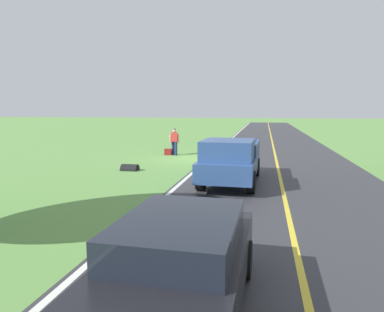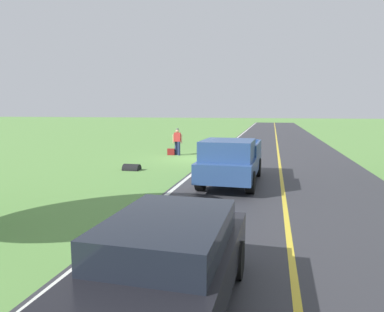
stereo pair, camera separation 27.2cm
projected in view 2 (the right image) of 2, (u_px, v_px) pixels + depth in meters
ground_plane at (196, 159)px, 20.99m from camera, size 200.00×200.00×0.00m
road_surface at (279, 161)px, 19.91m from camera, size 8.27×120.00×0.00m
lane_edge_line at (211, 159)px, 20.78m from camera, size 0.16×117.60×0.00m
lane_centre_line at (279, 161)px, 19.91m from camera, size 0.14×117.60×0.00m
hitchhiker_walking at (178, 140)px, 22.56m from camera, size 0.62×0.51×1.75m
suitcase_carried at (171, 152)px, 22.64m from camera, size 0.48×0.24×0.42m
pickup_truck_passing at (231, 160)px, 13.79m from camera, size 2.21×5.45×1.82m
sedan_ahead_same_lane at (165, 264)px, 4.97m from camera, size 2.01×4.44×1.41m
drainage_culvert at (132, 170)px, 17.07m from camera, size 0.80×0.60×0.60m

